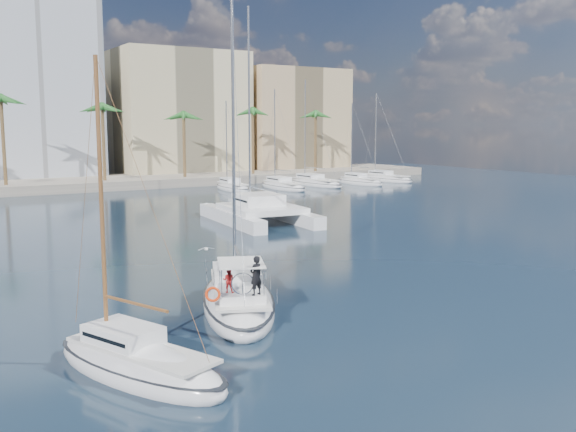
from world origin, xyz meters
TOP-DOWN VIEW (x-y plane):
  - ground at (0.00, 0.00)m, footprint 160.00×160.00m
  - quay at (0.00, 61.00)m, footprint 120.00×14.00m
  - building_beige at (22.00, 70.00)m, footprint 20.00×14.00m
  - building_tan_right at (42.00, 68.00)m, footprint 18.00×12.00m
  - palm_centre at (0.00, 57.00)m, footprint 3.60×3.60m
  - palm_right at (34.00, 57.00)m, footprint 3.60×3.60m
  - main_sloop at (-4.62, -2.17)m, footprint 7.05×10.64m
  - small_sloop at (-11.17, -7.38)m, footprint 5.25×8.36m
  - catamaran at (9.39, 20.85)m, footprint 7.71×13.51m
  - seagull at (-2.14, 6.78)m, footprint 1.04×0.45m
  - moored_yacht_a at (20.00, 47.00)m, footprint 3.37×9.52m
  - moored_yacht_b at (26.50, 45.00)m, footprint 3.32×10.83m
  - moored_yacht_c at (33.00, 47.00)m, footprint 3.98×12.33m
  - moored_yacht_d at (39.50, 45.00)m, footprint 3.52×9.55m
  - moored_yacht_e at (46.00, 47.00)m, footprint 4.61×11.11m

SIDE VIEW (x-z plane):
  - ground at x=0.00m, z-range 0.00..0.00m
  - moored_yacht_a at x=20.00m, z-range -5.95..5.95m
  - moored_yacht_b at x=26.50m, z-range -6.86..6.86m
  - moored_yacht_c at x=33.00m, z-range -7.77..7.77m
  - moored_yacht_d at x=39.50m, z-range -5.95..5.95m
  - moored_yacht_e at x=46.00m, z-range -6.86..6.86m
  - small_sloop at x=-11.17m, z-range -5.32..6.16m
  - main_sloop at x=-4.62m, z-range -7.08..8.06m
  - quay at x=0.00m, z-range 0.00..1.20m
  - seagull at x=-2.14m, z-range 1.04..1.23m
  - catamaran at x=9.39m, z-range -8.21..10.55m
  - building_tan_right at x=42.00m, z-range 0.00..18.00m
  - building_beige at x=22.00m, z-range 0.00..20.00m
  - palm_centre at x=0.00m, z-range 4.13..16.43m
  - palm_right at x=34.00m, z-range 4.13..16.43m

